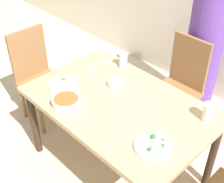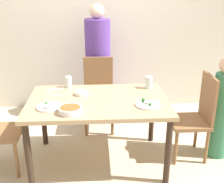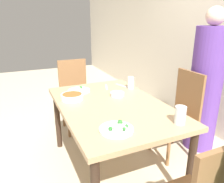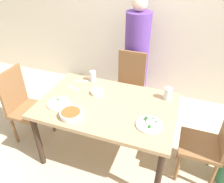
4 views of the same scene
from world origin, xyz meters
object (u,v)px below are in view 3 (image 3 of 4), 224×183
at_px(plate_rice_adult, 117,129).
at_px(glass_water_tall, 180,115).
at_px(person_adult, 205,88).
at_px(bowl_curry, 72,97).
at_px(chair_adult_spot, 179,112).

relative_size(plate_rice_adult, glass_water_tall, 1.78).
xyz_separation_m(person_adult, glass_water_tall, (0.56, -0.84, 0.06)).
xyz_separation_m(plate_rice_adult, glass_water_tall, (0.09, 0.47, 0.05)).
bearing_deg(bowl_curry, person_adult, 79.57).
bearing_deg(person_adult, bowl_curry, -100.43).
xyz_separation_m(bowl_curry, plate_rice_adult, (0.73, 0.13, -0.02)).
distance_m(person_adult, plate_rice_adult, 1.38).
distance_m(bowl_curry, glass_water_tall, 1.02).
relative_size(chair_adult_spot, glass_water_tall, 6.91).
bearing_deg(chair_adult_spot, person_adult, 90.00).
relative_size(person_adult, glass_water_tall, 11.64).
distance_m(chair_adult_spot, person_adult, 0.41).
relative_size(chair_adult_spot, person_adult, 0.59).
bearing_deg(bowl_curry, glass_water_tall, 36.28).
relative_size(chair_adult_spot, bowl_curry, 4.42).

